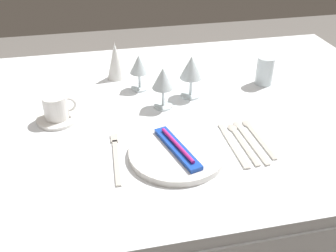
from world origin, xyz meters
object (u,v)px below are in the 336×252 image
Objects in this scene: toothbrush_package at (177,148)px; fork_outer at (116,156)px; wine_glass_right at (191,69)px; napkin_folded at (116,60)px; drink_tumbler at (265,71)px; wine_glass_centre at (139,66)px; spoon_soup at (240,139)px; dinner_knife at (234,146)px; wine_glass_left at (163,80)px; spoon_dessert at (246,137)px; spoon_tea at (255,134)px; coffee_cup_left at (56,107)px; dinner_plate at (177,153)px.

fork_outer is at bearing 169.54° from toothbrush_package.
wine_glass_right reaches higher than napkin_folded.
wine_glass_centre is at bearing 173.11° from drink_tumbler.
fork_outer is 0.36m from spoon_soup.
wine_glass_left is at bearing 119.49° from dinner_knife.
spoon_dessert is 1.09× the size of spoon_tea.
coffee_cup_left is 0.79× the size of wine_glass_centre.
wine_glass_right is (-0.10, 0.28, 0.10)m from spoon_dessert.
spoon_soup is 0.39m from drink_tumbler.
wine_glass_centre is 0.16m from wine_glass_left.
drink_tumbler is (0.21, 0.32, 0.05)m from spoon_soup.
napkin_folded is (0.21, 0.26, 0.02)m from coffee_cup_left.
coffee_cup_left is 0.74m from drink_tumbler.
spoon_dessert is at bearing -55.22° from wine_glass_centre.
drink_tumbler is at bearing 29.97° from fork_outer.
fork_outer is 0.66m from drink_tumbler.
spoon_soup and spoon_dessert have the same top height.
dinner_plate is at bearing -169.30° from spoon_soup.
wine_glass_centre is 0.86× the size of wine_glass_right.
toothbrush_package is 0.25m from spoon_tea.
wine_glass_centre reaches higher than drink_tumbler.
dinner_plate is at bearing -84.46° from wine_glass_centre.
napkin_folded is at bearing 102.11° from dinner_plate.
spoon_dessert is at bearing -21.70° from coffee_cup_left.
spoon_dessert reaches higher than dinner_knife.
spoon_dessert is at bearing -121.04° from drink_tumbler.
dinner_knife is at bearing -4.17° from fork_outer.
drink_tumbler is (0.16, 0.31, 0.05)m from spoon_tea.
coffee_cup_left is 0.32m from wine_glass_centre.
drink_tumbler is (0.24, 0.35, 0.05)m from dinner_knife.
fork_outer is 0.28m from coffee_cup_left.
coffee_cup_left reaches higher than dinner_plate.
wine_glass_centre reaches higher than fork_outer.
napkin_folded reaches higher than toothbrush_package.
drink_tumbler reaches higher than fork_outer.
spoon_dessert is at bearing 11.25° from toothbrush_package.
toothbrush_package is 1.51× the size of napkin_folded.
drink_tumbler is 0.54m from napkin_folded.
wine_glass_centre is (-0.23, 0.38, 0.08)m from spoon_soup.
dinner_plate is 0.36m from wine_glass_right.
drink_tumbler reaches higher than spoon_dessert.
spoon_dessert is 2.19× the size of drink_tumbler.
fork_outer is 1.10× the size of spoon_soup.
fork_outer is at bearing -178.04° from spoon_dessert.
coffee_cup_left reaches higher than fork_outer.
napkin_folded reaches higher than wine_glass_left.
wine_glass_right reaches higher than wine_glass_centre.
wine_glass_right reaches higher than dinner_knife.
dinner_plate is 0.28m from wine_glass_left.
fork_outer is at bearing -126.89° from wine_glass_left.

